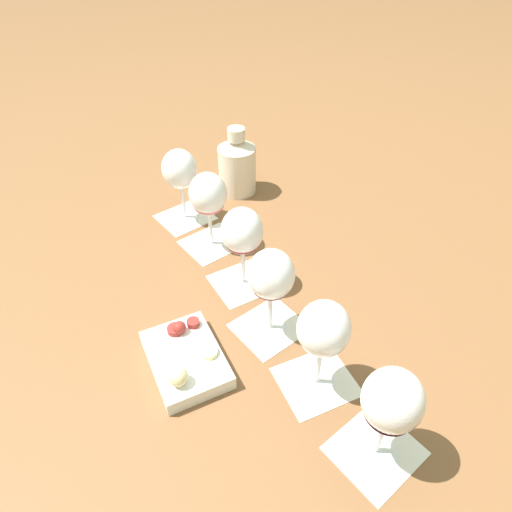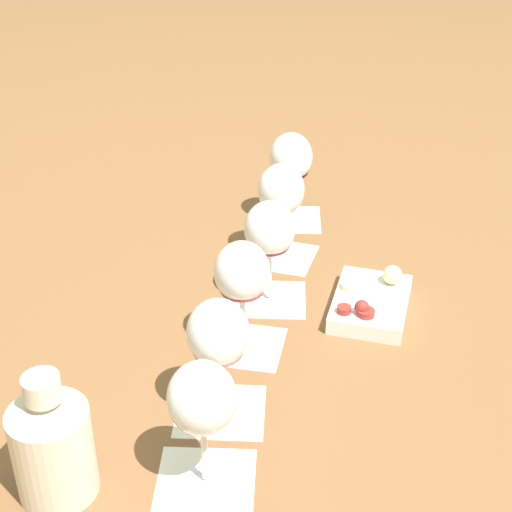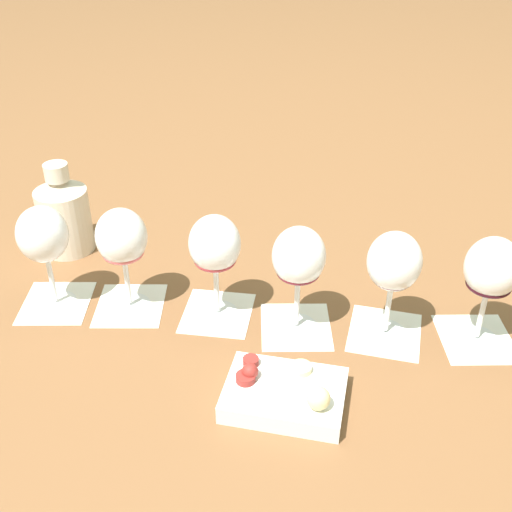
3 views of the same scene
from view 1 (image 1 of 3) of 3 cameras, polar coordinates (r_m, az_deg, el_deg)
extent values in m
plane|color=brown|center=(0.85, 0.12, -5.99)|extent=(8.00, 8.00, 0.00)
cube|color=silver|center=(1.08, -8.83, 4.83)|extent=(0.12, 0.13, 0.00)
cube|color=silver|center=(0.99, -5.55, 1.61)|extent=(0.12, 0.13, 0.00)
cube|color=silver|center=(0.89, -1.59, -3.25)|extent=(0.13, 0.14, 0.00)
cube|color=silver|center=(0.81, 1.71, -8.85)|extent=(0.12, 0.13, 0.00)
cube|color=silver|center=(0.75, 7.53, -15.26)|extent=(0.14, 0.15, 0.00)
cube|color=silver|center=(0.71, 14.67, -22.46)|extent=(0.12, 0.13, 0.00)
cylinder|color=white|center=(1.07, -8.85, 4.99)|extent=(0.06, 0.06, 0.01)
cylinder|color=white|center=(1.05, -9.08, 6.94)|extent=(0.01, 0.01, 0.08)
ellipsoid|color=white|center=(1.01, -9.55, 10.67)|extent=(0.08, 0.08, 0.09)
ellipsoid|color=pink|center=(1.02, -9.41, 9.58)|extent=(0.06, 0.06, 0.03)
cylinder|color=white|center=(0.99, -5.56, 1.77)|extent=(0.06, 0.06, 0.01)
cylinder|color=white|center=(0.96, -5.72, 3.81)|extent=(0.01, 0.01, 0.08)
ellipsoid|color=white|center=(0.92, -6.05, 7.77)|extent=(0.08, 0.08, 0.09)
ellipsoid|color=#DB606B|center=(0.93, -5.93, 6.37)|extent=(0.06, 0.06, 0.02)
cylinder|color=white|center=(0.89, -1.59, -3.08)|extent=(0.06, 0.06, 0.01)
cylinder|color=white|center=(0.86, -1.64, -0.97)|extent=(0.01, 0.01, 0.08)
ellipsoid|color=white|center=(0.81, -1.75, 3.20)|extent=(0.08, 0.08, 0.09)
ellipsoid|color=#A5303A|center=(0.83, -1.71, 1.70)|extent=(0.06, 0.06, 0.02)
cylinder|color=white|center=(0.81, 1.71, -8.68)|extent=(0.06, 0.06, 0.01)
cylinder|color=white|center=(0.78, 1.77, -6.57)|extent=(0.01, 0.01, 0.08)
ellipsoid|color=white|center=(0.72, 1.90, -2.31)|extent=(0.08, 0.08, 0.09)
ellipsoid|color=maroon|center=(0.74, 1.86, -3.77)|extent=(0.06, 0.06, 0.03)
cylinder|color=white|center=(0.75, 7.55, -15.10)|extent=(0.06, 0.06, 0.01)
cylinder|color=white|center=(0.71, 7.86, -13.11)|extent=(0.01, 0.01, 0.08)
ellipsoid|color=white|center=(0.65, 8.48, -8.97)|extent=(0.08, 0.08, 0.09)
ellipsoid|color=#430B1A|center=(0.67, 8.29, -10.24)|extent=(0.06, 0.06, 0.03)
cylinder|color=white|center=(0.71, 14.72, -22.32)|extent=(0.06, 0.06, 0.01)
cylinder|color=white|center=(0.67, 15.38, -20.57)|extent=(0.01, 0.01, 0.08)
ellipsoid|color=white|center=(0.60, 16.72, -16.85)|extent=(0.08, 0.08, 0.09)
ellipsoid|color=black|center=(0.63, 16.21, -18.30)|extent=(0.06, 0.06, 0.02)
cylinder|color=beige|center=(1.13, -2.36, 10.71)|extent=(0.09, 0.09, 0.12)
cone|color=beige|center=(1.10, -2.45, 13.80)|extent=(0.09, 0.09, 0.02)
cylinder|color=beige|center=(1.09, -2.49, 14.97)|extent=(0.04, 0.04, 0.03)
cube|color=white|center=(0.76, -8.76, -12.65)|extent=(0.18, 0.16, 0.03)
cylinder|color=beige|center=(0.75, -5.92, -11.82)|extent=(0.03, 0.03, 0.01)
sphere|color=beige|center=(0.71, -9.70, -14.63)|extent=(0.03, 0.03, 0.03)
cylinder|color=maroon|center=(0.79, -7.86, -8.27)|extent=(0.02, 0.02, 0.01)
cylinder|color=maroon|center=(0.78, -10.11, -9.04)|extent=(0.03, 0.03, 0.01)
sphere|color=maroon|center=(0.78, -9.55, -8.80)|extent=(0.02, 0.02, 0.02)
camera|label=2|loc=(1.46, -33.82, 38.63)|focal=55.00mm
camera|label=3|loc=(0.62, -82.04, 5.88)|focal=45.00mm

